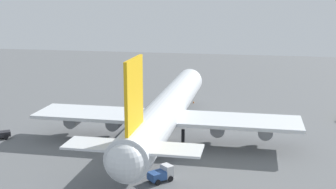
% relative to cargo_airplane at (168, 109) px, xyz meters
% --- Properties ---
extents(ground_plane, '(274.17, 274.17, 0.00)m').
position_rel_cargo_airplane_xyz_m(ground_plane, '(0.18, 0.00, -6.04)').
color(ground_plane, slate).
extents(cargo_airplane, '(68.54, 53.98, 20.38)m').
position_rel_cargo_airplane_xyz_m(cargo_airplane, '(0.00, 0.00, 0.00)').
color(cargo_airplane, silver).
rests_on(cargo_airplane, ground_plane).
extents(maintenance_van, '(4.28, 4.21, 2.44)m').
position_rel_cargo_airplane_xyz_m(maintenance_van, '(-22.54, -3.39, -4.85)').
color(maintenance_van, silver).
rests_on(maintenance_van, ground_plane).
extents(safety_cone_nose, '(0.42, 0.42, 0.59)m').
position_rel_cargo_airplane_xyz_m(safety_cone_nose, '(31.02, -1.16, -5.74)').
color(safety_cone_nose, orange).
rests_on(safety_cone_nose, ground_plane).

